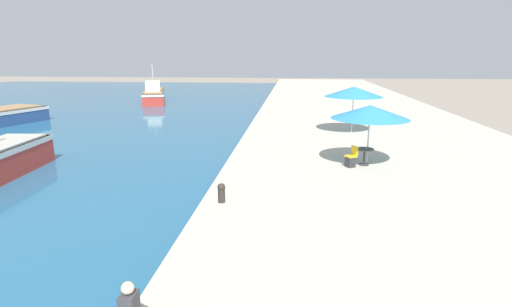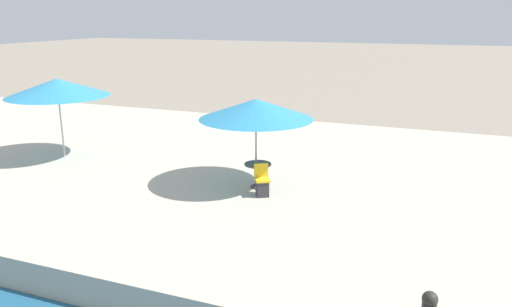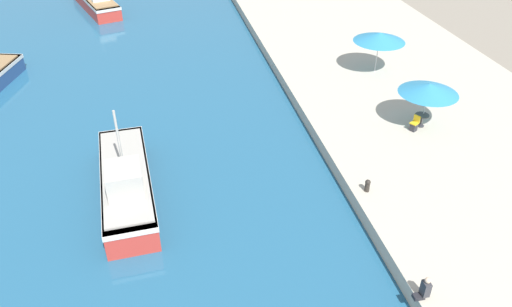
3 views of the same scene
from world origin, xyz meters
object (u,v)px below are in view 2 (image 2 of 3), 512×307
at_px(cafe_umbrella_white, 57,87).
at_px(cafe_table, 258,170).
at_px(cafe_chair_left, 262,185).
at_px(cafe_umbrella_pink, 256,109).

relative_size(cafe_umbrella_white, cafe_table, 4.43).
xyz_separation_m(cafe_umbrella_white, cafe_chair_left, (-1.12, -8.08, -2.20)).
xyz_separation_m(cafe_umbrella_pink, cafe_table, (-0.14, -0.11, -1.81)).
bearing_deg(cafe_umbrella_pink, cafe_table, -141.13).
height_order(cafe_umbrella_pink, cafe_table, cafe_umbrella_pink).
bearing_deg(cafe_umbrella_pink, cafe_umbrella_white, 87.31).
xyz_separation_m(cafe_umbrella_pink, cafe_chair_left, (-0.76, -0.49, -2.02)).
relative_size(cafe_umbrella_pink, cafe_umbrella_white, 0.95).
bearing_deg(cafe_table, cafe_umbrella_white, 86.30).
height_order(cafe_umbrella_pink, cafe_chair_left, cafe_umbrella_pink).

